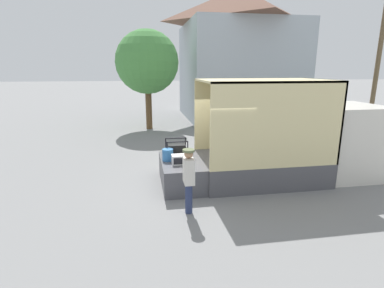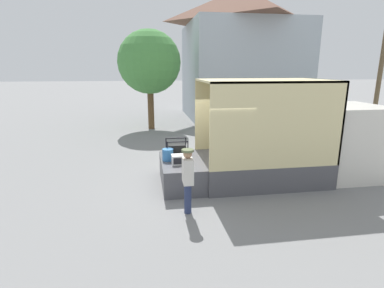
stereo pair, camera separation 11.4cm
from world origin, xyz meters
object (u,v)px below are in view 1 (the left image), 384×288
Objects in this scene: utility_pole at (380,48)px; worker_person at (189,175)px; orange_bucket at (168,155)px; portable_generator at (177,150)px; street_tree at (147,62)px; microwave at (179,159)px; box_truck at (306,147)px.

worker_person is at bearing -142.74° from utility_pole.
portable_generator is at bearing 48.86° from orange_bucket.
street_tree reaches higher than worker_person.
portable_generator is 2.37m from worker_person.
utility_pole is (13.55, 10.31, 3.73)m from worker_person.
microwave is at bearing -51.62° from orange_bucket.
portable_generator is 1.88× the size of orange_bucket.
microwave is 0.50m from orange_bucket.
box_truck is at bearing -61.88° from street_tree.
worker_person is at bearing -155.16° from box_truck.
utility_pole reaches higher than worker_person.
street_tree is (-0.65, 8.63, 2.85)m from portable_generator.
orange_bucket is (-0.34, -0.39, -0.03)m from portable_generator.
portable_generator is (-4.19, 0.43, -0.02)m from box_truck.
street_tree reaches higher than orange_bucket.
box_truck is 4.24m from microwave.
orange_bucket is at bearing -131.14° from portable_generator.
portable_generator is at bearing -149.63° from utility_pole.
orange_bucket is at bearing 128.38° from microwave.
utility_pole is at bearing 32.71° from microwave.
utility_pole is 1.62× the size of street_tree.
utility_pole is (13.54, 7.94, 3.75)m from portable_generator.
worker_person reaches higher than orange_bucket.
street_tree is at bearing 93.35° from worker_person.
orange_bucket is 16.63m from utility_pole.
box_truck is 1.04× the size of street_tree.
portable_generator is 0.12× the size of street_tree.
utility_pole reaches higher than microwave.
street_tree is at bearing 93.76° from microwave.
box_truck is at bearing 24.84° from worker_person.
box_truck is at bearing -5.82° from portable_generator.
box_truck is at bearing 4.79° from microwave.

